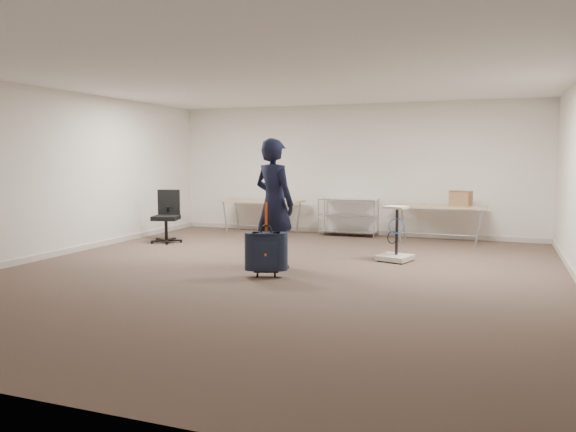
% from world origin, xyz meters
% --- Properties ---
extents(ground, '(9.00, 9.00, 0.00)m').
position_xyz_m(ground, '(0.00, 0.00, 0.00)').
color(ground, '#423228').
rests_on(ground, ground).
extents(room_shell, '(8.00, 9.00, 9.00)m').
position_xyz_m(room_shell, '(0.00, 1.38, 0.05)').
color(room_shell, silver).
rests_on(room_shell, ground).
extents(folding_table_left, '(1.80, 0.75, 0.73)m').
position_xyz_m(folding_table_left, '(-1.90, 3.95, 0.68)').
color(folding_table_left, tan).
rests_on(folding_table_left, ground).
extents(folding_table_right, '(1.80, 0.75, 0.73)m').
position_xyz_m(folding_table_right, '(1.90, 3.95, 0.68)').
color(folding_table_right, tan).
rests_on(folding_table_right, ground).
extents(wire_shelf, '(1.22, 0.47, 0.80)m').
position_xyz_m(wire_shelf, '(0.00, 4.20, 0.44)').
color(wire_shelf, silver).
rests_on(wire_shelf, ground).
extents(person, '(0.83, 0.69, 1.96)m').
position_xyz_m(person, '(-0.21, 0.49, 0.98)').
color(person, black).
rests_on(person, ground).
extents(suitcase, '(0.44, 0.34, 1.05)m').
position_xyz_m(suitcase, '(-0.03, -0.25, 0.36)').
color(suitcase, black).
rests_on(suitcase, ground).
extents(office_chair, '(0.62, 0.62, 1.03)m').
position_xyz_m(office_chair, '(-3.12, 2.05, 0.31)').
color(office_chair, black).
rests_on(office_chair, ground).
extents(equipment_cart, '(0.60, 0.60, 0.89)m').
position_xyz_m(equipment_cart, '(1.44, 1.62, 0.23)').
color(equipment_cart, beige).
rests_on(equipment_cart, ground).
extents(cardboard_box, '(0.44, 0.38, 0.29)m').
position_xyz_m(cardboard_box, '(2.29, 4.05, 0.87)').
color(cardboard_box, '#8B5C41').
rests_on(cardboard_box, folding_table_right).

